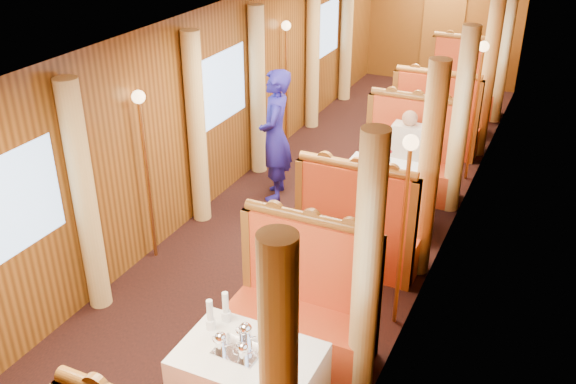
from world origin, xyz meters
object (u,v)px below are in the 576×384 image
Objects in this scene: table_mid at (386,198)px; teapot_back at (246,336)px; teapot_right at (243,354)px; steward at (275,136)px; passenger at (407,146)px; rose_vase_far at (453,76)px; banquette_far_aft at (462,88)px; tea_tray at (238,350)px; banquette_mid_aft at (409,163)px; banquette_near_aft at (303,311)px; teapot_left at (221,344)px; rose_vase_mid at (389,156)px; fruit_plate at (276,371)px; banquette_mid_fwd at (358,234)px; banquette_far_fwd at (435,126)px; table_far at (449,108)px.

table_mid is 3.44m from teapot_back.
steward is (-1.55, 3.72, 0.06)m from teapot_right.
rose_vase_far is at bearing 89.94° from passenger.
teapot_right is at bearing -89.97° from banquette_far_aft.
teapot_back reaches higher than teapot_right.
tea_tray is 0.12m from teapot_back.
banquette_mid_aft reaches higher than rose_vase_far.
teapot_left is (-0.19, -1.08, 0.39)m from banquette_near_aft.
fruit_plate is at bearing -85.47° from rose_vase_mid.
passenger is (-0.00, -2.67, -0.19)m from rose_vase_far.
banquette_mid_fwd is (0.00, 1.47, 0.00)m from banquette_near_aft.
banquette_mid_aft reaches higher than teapot_back.
passenger reaches higher than fruit_plate.
banquette_mid_aft is 0.38m from passenger.
banquette_far_aft is 3.72× the size of rose_vase_far.
tea_tray is (-0.07, -6.00, 0.33)m from banquette_far_fwd.
rose_vase_far reaches higher than tea_tray.
banquette_far_fwd is 0.77× the size of steward.
teapot_back is (-0.07, -6.91, 0.44)m from table_far.
banquette_mid_aft is 4.64m from fruit_plate.
steward is (-1.55, -0.87, 0.44)m from banquette_mid_aft.
rose_vase_far is (0.00, 0.99, 0.50)m from banquette_far_fwd.
teapot_right is (0.00, -1.10, 0.38)m from banquette_near_aft.
banquette_mid_fwd is 9.42× the size of teapot_right.
banquette_near_aft is 2.49m from table_mid.
banquette_mid_fwd is at bearing -90.00° from table_mid.
banquette_near_aft is 9.42× the size of teapot_right.
banquette_far_fwd is 8.80× the size of teapot_left.
table_mid is 0.78× the size of banquette_mid_fwd.
teapot_right is at bearing 1.57° from teapot_left.
steward is at bearing -114.76° from table_far.
banquette_far_aft is 5.79× the size of fruit_plate.
table_far is 0.78× the size of banquette_far_fwd.
steward is at bearing -123.45° from banquette_far_fwd.
table_mid is at bearing -48.19° from rose_vase_mid.
table_far is 6.93m from teapot_back.
banquette_far_aft is 9.42× the size of teapot_right.
fruit_plate is at bearing -87.78° from rose_vase_far.
rose_vase_mid is at bearing 93.86° from teapot_left.
teapot_right is at bearing -89.91° from banquette_mid_fwd.
banquette_mid_aft is at bearing -90.00° from banquette_far_fwd.
steward is (-1.55, 1.15, 0.44)m from banquette_mid_fwd.
banquette_mid_fwd is 2.59m from teapot_left.
steward is at bearing 111.97° from tea_tray.
banquette_mid_aft is at bearing -90.00° from banquette_far_aft.
banquette_mid_aft is at bearing 93.44° from fruit_plate.
teapot_right is 0.61× the size of fruit_plate.
rose_vase_mid is (-0.01, -3.49, 0.55)m from table_far.
banquette_mid_aft reaches higher than teapot_left.
banquette_mid_fwd is at bearing 88.29° from tea_tray.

